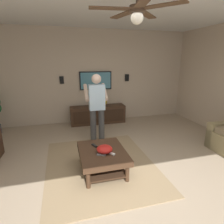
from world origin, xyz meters
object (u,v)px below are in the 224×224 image
object	(u,v)px
tv	(96,81)
wall_speaker_left	(127,78)
media_console	(98,115)
person_standing	(97,105)
coffee_table	(102,156)
ceiling_fan	(137,12)
vase_round	(104,102)
remote_white	(111,153)
remote_black	(94,145)
remote_grey	(101,155)
wall_speaker_right	(62,80)
bowl	(105,149)

from	to	relation	value
tv	wall_speaker_left	world-z (taller)	tv
media_console	person_standing	size ratio (longest dim) A/B	1.04
tv	wall_speaker_left	xyz separation A→B (m)	(0.01, -1.04, 0.06)
coffee_table	ceiling_fan	world-z (taller)	ceiling_fan
tv	vase_round	distance (m)	0.71
wall_speaker_left	tv	bearing A→B (deg)	90.72
remote_white	ceiling_fan	bearing A→B (deg)	-179.95
remote_black	media_console	bearing A→B (deg)	147.59
remote_grey	wall_speaker_right	bearing A→B (deg)	-55.76
media_console	remote_grey	bearing A→B (deg)	-9.90
remote_white	remote_black	world-z (taller)	same
tv	person_standing	bearing A→B (deg)	-9.92
media_console	person_standing	xyz separation A→B (m)	(-1.39, 0.29, 0.66)
ceiling_fan	remote_white	bearing A→B (deg)	31.48
remote_grey	bowl	bearing A→B (deg)	-105.82
coffee_table	wall_speaker_left	distance (m)	3.45
bowl	wall_speaker_right	xyz separation A→B (m)	(3.00, 0.61, 0.90)
tv	coffee_table	bearing A→B (deg)	-8.59
coffee_table	remote_white	size ratio (longest dim) A/B	6.67
tv	bowl	xyz separation A→B (m)	(-2.98, 0.42, -0.85)
remote_black	vase_round	world-z (taller)	vase_round
bowl	vase_round	world-z (taller)	vase_round
tv	media_console	bearing A→B (deg)	0.00
wall_speaker_right	media_console	bearing A→B (deg)	-103.83
remote_grey	wall_speaker_right	world-z (taller)	wall_speaker_right
remote_grey	wall_speaker_left	bearing A→B (deg)	-92.03
coffee_table	vase_round	bearing A→B (deg)	-13.22
ceiling_fan	wall_speaker_left	bearing A→B (deg)	-18.01
media_console	remote_white	size ratio (longest dim) A/B	11.33
wall_speaker_right	vase_round	bearing A→B (deg)	-99.94
coffee_table	wall_speaker_right	distance (m)	3.17
wall_speaker_left	ceiling_fan	world-z (taller)	ceiling_fan
bowl	wall_speaker_right	world-z (taller)	wall_speaker_right
tv	ceiling_fan	xyz separation A→B (m)	(-3.45, 0.09, 1.21)
vase_round	media_console	bearing A→B (deg)	101.16
media_console	person_standing	world-z (taller)	person_standing
bowl	remote_grey	world-z (taller)	bowl
remote_black	remote_grey	world-z (taller)	same
remote_grey	wall_speaker_left	xyz separation A→B (m)	(3.09, -1.53, 0.97)
coffee_table	person_standing	world-z (taller)	person_standing
media_console	wall_speaker_right	xyz separation A→B (m)	(0.25, 1.03, 1.08)
person_standing	remote_black	distance (m)	1.21
tv	remote_grey	size ratio (longest dim) A/B	6.69
bowl	wall_speaker_right	distance (m)	3.19
tv	wall_speaker_left	size ratio (longest dim) A/B	4.56
coffee_table	vase_round	world-z (taller)	vase_round
media_console	wall_speaker_right	bearing A→B (deg)	-103.83
person_standing	media_console	bearing A→B (deg)	-10.07
tv	remote_black	distance (m)	2.90
remote_grey	vase_round	distance (m)	2.97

